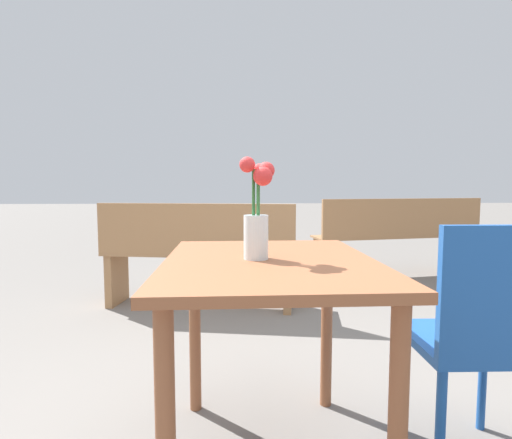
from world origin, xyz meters
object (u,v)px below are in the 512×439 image
table_front (270,293)px  cafe_chair (481,332)px  bench_middle (399,234)px  flower_vase (257,216)px  bench_near (198,252)px

table_front → cafe_chair: cafe_chair is taller
cafe_chair → bench_middle: size_ratio=0.47×
flower_vase → bench_middle: flower_vase is taller
bench_near → table_front: bearing=-77.1°
table_front → bench_middle: size_ratio=0.48×
flower_vase → bench_middle: (1.67, 2.81, -0.42)m
table_front → flower_vase: 0.27m
flower_vase → cafe_chair: (0.75, -0.07, -0.39)m
table_front → bench_near: size_ratio=0.56×
bench_near → flower_vase: bearing=-78.4°
bench_middle → cafe_chair: bearing=-107.6°
flower_vase → bench_near: bearing=101.6°
cafe_chair → bench_near: cafe_chair is taller
table_front → bench_middle: (1.62, 2.82, -0.15)m
flower_vase → cafe_chair: flower_vase is taller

